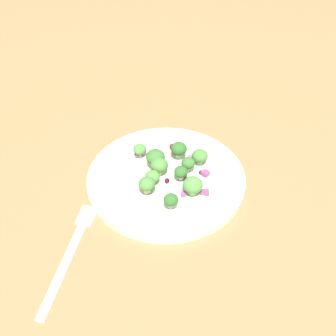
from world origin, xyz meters
The scene contains 26 objects.
ground_plane centered at (0.00, 0.00, -1.00)cm, with size 180.00×180.00×2.00cm, color olive.
plate centered at (-0.07, -0.35, 0.86)cm, with size 24.81×24.81×1.70cm.
dressing_pool centered at (-0.07, -0.35, 1.30)cm, with size 14.39×14.39×0.20cm, color white.
broccoli_floret_0 centered at (6.09, 0.13, 2.92)cm, with size 2.18×2.18×2.20cm.
broccoli_floret_1 centered at (-1.81, -5.70, 2.95)cm, with size 2.57×2.57×2.61cm.
broccoli_floret_2 centered at (-2.51, -0.73, 3.22)cm, with size 2.12×2.12×2.15cm.
broccoli_floret_3 centered at (-5.66, -0.18, 3.17)cm, with size 2.98×2.98×3.02cm.
broccoli_floret_4 centered at (-0.30, 2.85, 2.94)cm, with size 2.25×2.25×2.28cm.
broccoli_floret_5 centered at (0.86, 0.63, 3.29)cm, with size 2.73×2.73×2.76cm.
broccoli_floret_6 centered at (-0.94, 4.83, 3.37)cm, with size 2.50×2.50×2.53cm.
broccoli_floret_7 centered at (1.38, -4.17, 3.43)cm, with size 2.60×2.60×2.64cm.
broccoli_floret_8 centered at (2.39, 0.01, 3.56)cm, with size 3.00×3.00×3.03cm.
broccoli_floret_9 centered at (-1.91, -2.92, 3.27)cm, with size 2.15×2.15×2.18cm.
broccoli_floret_10 centered at (-5.57, 4.43, 3.25)cm, with size 2.14×2.14×2.17cm.
cranberry_0 centered at (-1.40, 1.14, 1.97)cm, with size 0.75×0.75×0.75cm, color #4C0A14.
cranberry_1 centered at (3.77, -4.96, 2.18)cm, with size 0.81×0.81×0.81cm, color maroon.
cranberry_2 centered at (-0.51, 4.47, 1.80)cm, with size 0.86×0.86×0.86cm, color #4C0A14.
cranberry_3 centered at (-3.60, -4.12, 1.66)cm, with size 0.73×0.73×0.73cm, color maroon.
cranberry_4 centered at (2.71, -4.58, 1.91)cm, with size 0.77×0.77×0.77cm, color maroon.
onion_bit_0 centered at (-4.33, -4.36, 1.89)cm, with size 1.09×1.08×0.51cm, color #843D75.
onion_bit_1 centered at (-4.92, 1.22, 1.83)cm, with size 0.93×0.81×0.30cm, color #934C84.
onion_bit_2 centered at (-6.85, -1.40, 1.62)cm, with size 1.36×1.01×0.39cm, color #843D75.
onion_bit_3 centered at (6.40, -0.34, 1.86)cm, with size 1.37×1.25×0.46cm, color #934C84.
onion_bit_4 centered at (-2.40, -1.15, 1.44)cm, with size 1.21×1.24×0.46cm, color #934C84.
onion_bit_5 centered at (-0.09, -5.82, 1.64)cm, with size 0.85×1.00×0.42cm, color #A35B93.
fork centered at (-0.71, 18.56, 0.25)cm, with size 12.00×16.36×0.50cm.
Camera 1 is at (-35.08, 33.73, 47.77)cm, focal length 46.00 mm.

